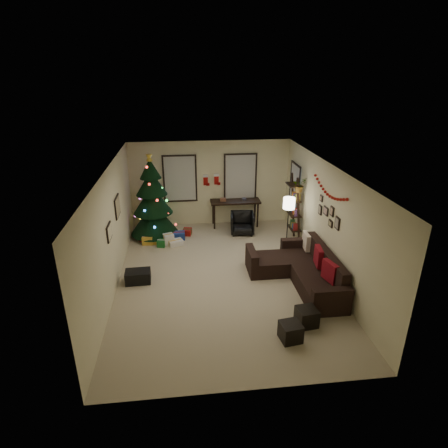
{
  "coord_description": "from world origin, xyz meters",
  "views": [
    {
      "loc": [
        -0.87,
        -7.83,
        4.66
      ],
      "look_at": [
        0.1,
        0.6,
        1.15
      ],
      "focal_mm": 29.77,
      "sensor_mm": 36.0,
      "label": 1
    }
  ],
  "objects_px": {
    "desk_chair": "(242,223)",
    "desk": "(235,203)",
    "christmas_tree": "(153,203)",
    "sofa": "(302,270)",
    "bookshelf": "(295,210)"
  },
  "relations": [
    {
      "from": "christmas_tree",
      "to": "sofa",
      "type": "bearing_deg",
      "value": -39.67
    },
    {
      "from": "sofa",
      "to": "christmas_tree",
      "type": "bearing_deg",
      "value": 140.33
    },
    {
      "from": "sofa",
      "to": "desk_chair",
      "type": "height_order",
      "value": "sofa"
    },
    {
      "from": "desk_chair",
      "to": "desk",
      "type": "bearing_deg",
      "value": 107.26
    },
    {
      "from": "christmas_tree",
      "to": "sofa",
      "type": "height_order",
      "value": "christmas_tree"
    },
    {
      "from": "desk_chair",
      "to": "bookshelf",
      "type": "height_order",
      "value": "bookshelf"
    },
    {
      "from": "sofa",
      "to": "bookshelf",
      "type": "distance_m",
      "value": 2.4
    },
    {
      "from": "christmas_tree",
      "to": "desk",
      "type": "bearing_deg",
      "value": 13.02
    },
    {
      "from": "desk",
      "to": "desk_chair",
      "type": "distance_m",
      "value": 0.78
    },
    {
      "from": "sofa",
      "to": "desk",
      "type": "xyz_separation_m",
      "value": [
        -1.09,
        3.59,
        0.47
      ]
    },
    {
      "from": "desk_chair",
      "to": "sofa",
      "type": "bearing_deg",
      "value": -65.77
    },
    {
      "from": "desk",
      "to": "bookshelf",
      "type": "height_order",
      "value": "bookshelf"
    },
    {
      "from": "sofa",
      "to": "desk_chair",
      "type": "xyz_separation_m",
      "value": [
        -0.96,
        2.94,
        0.05
      ]
    },
    {
      "from": "christmas_tree",
      "to": "desk_chair",
      "type": "bearing_deg",
      "value": -1.36
    },
    {
      "from": "desk",
      "to": "bookshelf",
      "type": "xyz_separation_m",
      "value": [
        1.54,
        -1.34,
        0.21
      ]
    }
  ]
}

